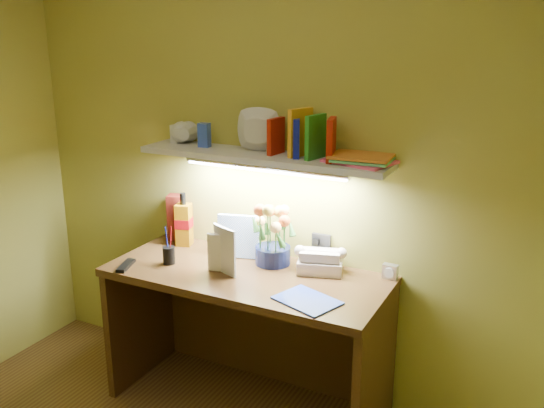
% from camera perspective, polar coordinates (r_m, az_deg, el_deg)
% --- Properties ---
extents(desk, '(1.40, 0.60, 0.75)m').
position_cam_1_polar(desk, '(3.17, -2.37, -12.71)').
color(desk, '#331A0E').
rests_on(desk, ground).
extents(flower_bouquet, '(0.26, 0.26, 0.32)m').
position_cam_1_polar(flower_bouquet, '(3.06, 0.08, -2.85)').
color(flower_bouquet, '#0E173E').
rests_on(flower_bouquet, desk).
extents(telephone, '(0.25, 0.22, 0.13)m').
position_cam_1_polar(telephone, '(3.01, 4.57, -5.19)').
color(telephone, beige).
rests_on(telephone, desk).
extents(desk_clock, '(0.07, 0.04, 0.07)m').
position_cam_1_polar(desk_clock, '(2.98, 11.06, -6.26)').
color(desk_clock, '#B7B8BC').
rests_on(desk_clock, desk).
extents(whisky_bottle, '(0.10, 0.10, 0.30)m').
position_cam_1_polar(whisky_bottle, '(3.36, -8.31, -1.43)').
color(whisky_bottle, '#B17307').
rests_on(whisky_bottle, desk).
extents(whisky_box, '(0.11, 0.11, 0.26)m').
position_cam_1_polar(whisky_box, '(3.46, -9.02, -1.24)').
color(whisky_box, '#5D170E').
rests_on(whisky_box, desk).
extents(pen_cup, '(0.07, 0.07, 0.15)m').
position_cam_1_polar(pen_cup, '(3.13, -9.71, -4.24)').
color(pen_cup, black).
rests_on(pen_cup, desk).
extents(art_card, '(0.23, 0.10, 0.22)m').
position_cam_1_polar(art_card, '(3.18, -3.15, -3.04)').
color(art_card, white).
rests_on(art_card, desk).
extents(tv_remote, '(0.09, 0.16, 0.02)m').
position_cam_1_polar(tv_remote, '(3.16, -13.59, -5.64)').
color(tv_remote, black).
rests_on(tv_remote, desk).
extents(blue_folder, '(0.32, 0.28, 0.01)m').
position_cam_1_polar(blue_folder, '(2.72, 3.33, -9.05)').
color(blue_folder, blue).
rests_on(blue_folder, desk).
extents(desk_book_a, '(0.15, 0.04, 0.19)m').
position_cam_1_polar(desk_book_a, '(3.02, -6.09, -4.50)').
color(desk_book_a, beige).
rests_on(desk_book_a, desk).
extents(desk_book_b, '(0.17, 0.09, 0.24)m').
position_cam_1_polar(desk_book_b, '(3.04, -5.47, -3.89)').
color(desk_book_b, silver).
rests_on(desk_book_b, desk).
extents(wall_shelf, '(1.31, 0.30, 0.26)m').
position_cam_1_polar(wall_shelf, '(2.98, -0.67, 5.17)').
color(wall_shelf, silver).
rests_on(wall_shelf, ground).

